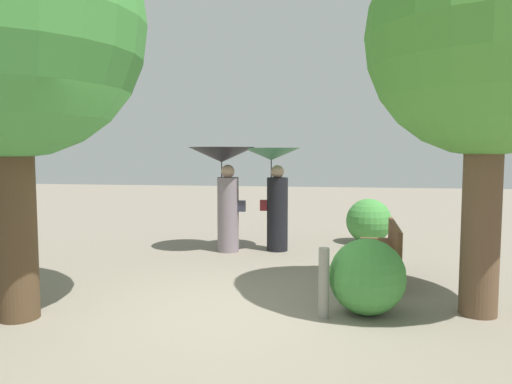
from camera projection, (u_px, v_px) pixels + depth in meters
The scene contains 8 objects.
ground_plane at pixel (205, 313), 5.54m from camera, with size 40.00×40.00×0.00m, color gray.
person_left at pixel (224, 175), 8.86m from camera, with size 1.22×1.22×1.93m.
person_right at pixel (274, 181), 8.94m from camera, with size 1.08×1.08×1.92m.
park_bench at pixel (383, 246), 6.85m from camera, with size 0.55×1.52×0.83m.
tree_near_right at pixel (489, 11), 5.21m from camera, with size 2.65×2.65×5.02m.
bush_path_left at pixel (369, 221), 9.72m from camera, with size 0.90×0.90×0.90m, color #428C3D.
bush_path_right at pixel (367, 277), 5.47m from camera, with size 0.87×0.87×0.87m, color #428C3D.
path_marker_post at pixel (324, 283), 5.36m from camera, with size 0.12×0.12×0.79m, color gray.
Camera 1 is at (1.40, -5.26, 1.86)m, focal length 33.79 mm.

